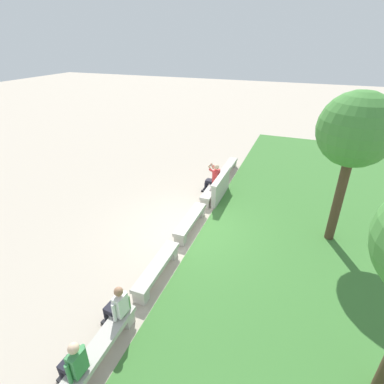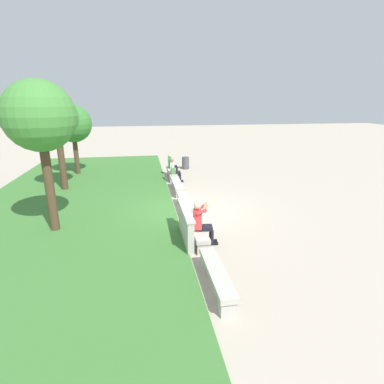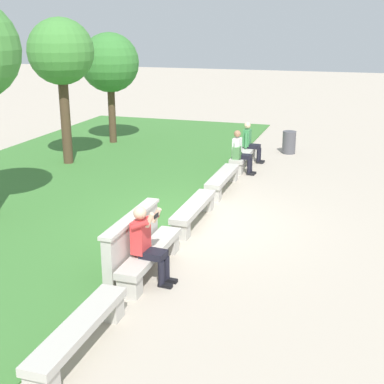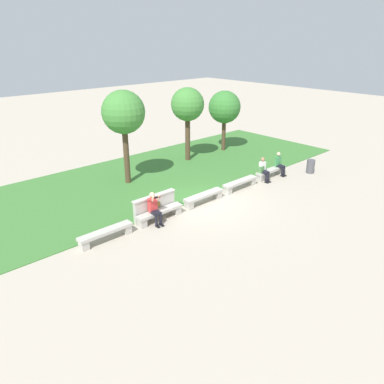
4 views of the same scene
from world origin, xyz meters
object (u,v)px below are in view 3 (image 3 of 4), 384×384
at_px(trash_bin, 289,142).
at_px(person_photographer, 147,241).
at_px(bench_end, 243,157).
at_px(person_companion, 250,141).
at_px(bench_near, 151,256).
at_px(tree_left_background, 110,63).
at_px(bench_main, 79,332).
at_px(backpack, 237,153).
at_px(bench_far, 223,179).
at_px(bench_mid, 194,210).
at_px(person_distant, 240,151).
at_px(tree_behind_wall, 61,54).

bearing_deg(trash_bin, person_photographer, 174.32).
height_order(bench_end, person_companion, person_companion).
xyz_separation_m(bench_near, tree_left_background, (9.47, 5.26, 2.53)).
distance_m(bench_main, backpack, 9.27).
bearing_deg(person_companion, backpack, 177.09).
xyz_separation_m(tree_left_background, trash_bin, (0.29, -6.34, -2.47)).
xyz_separation_m(bench_end, person_photographer, (-7.92, -0.08, 0.43)).
distance_m(person_photographer, person_companion, 8.55).
relative_size(bench_main, backpack, 5.06).
bearing_deg(bench_far, tree_left_background, 50.01).
height_order(bench_main, bench_near, same).
bearing_deg(person_companion, bench_mid, 179.33).
height_order(person_companion, backpack, person_companion).
xyz_separation_m(bench_main, bench_mid, (5.06, 0.00, 0.00)).
distance_m(person_photographer, trash_bin, 10.15).
bearing_deg(bench_end, person_distant, -175.07).
distance_m(bench_end, person_companion, 0.73).
bearing_deg(tree_behind_wall, person_companion, -70.12).
xyz_separation_m(bench_far, tree_left_background, (4.41, 5.26, 2.53)).
relative_size(bench_near, backpack, 5.06).
bearing_deg(person_photographer, trash_bin, -5.68).
bearing_deg(tree_left_background, bench_mid, -142.86).
relative_size(bench_near, tree_behind_wall, 0.50).
bearing_deg(tree_behind_wall, tree_left_background, -0.17).
height_order(bench_near, bench_far, same).
xyz_separation_m(person_photographer, tree_left_background, (9.80, 5.33, 2.10)).
bearing_deg(bench_mid, bench_main, 180.00).
bearing_deg(bench_mid, tree_behind_wall, 54.44).
bearing_deg(person_companion, bench_near, 179.54).
bearing_deg(bench_end, bench_near, 180.00).
xyz_separation_m(bench_end, tree_behind_wall, (-1.30, 5.27, 3.03)).
xyz_separation_m(tree_behind_wall, trash_bin, (3.47, -6.35, -2.96)).
height_order(tree_behind_wall, trash_bin, tree_behind_wall).
bearing_deg(person_distant, backpack, 142.83).
relative_size(bench_near, bench_end, 1.00).
xyz_separation_m(backpack, tree_left_background, (2.74, 5.25, 2.21)).
height_order(bench_end, trash_bin, trash_bin).
bearing_deg(person_companion, tree_behind_wall, 109.88).
relative_size(bench_main, person_distant, 1.72).
height_order(bench_near, bench_mid, same).
relative_size(bench_mid, trash_bin, 2.89).
distance_m(bench_main, person_companion, 10.76).
distance_m(bench_far, backpack, 1.70).
height_order(bench_near, backpack, backpack).
bearing_deg(bench_mid, trash_bin, -8.50).
relative_size(person_distant, tree_left_background, 0.32).
relative_size(bench_end, person_companion, 1.72).
bearing_deg(bench_near, person_photographer, -166.74).
relative_size(bench_mid, bench_far, 1.00).
bearing_deg(bench_far, bench_near, 180.00).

